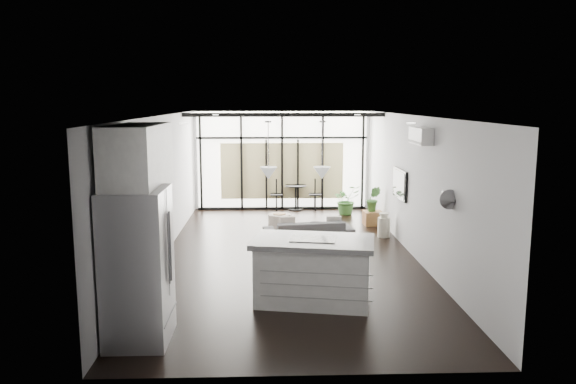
{
  "coord_description": "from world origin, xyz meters",
  "views": [
    {
      "loc": [
        -0.41,
        -10.94,
        3.09
      ],
      "look_at": [
        0.0,
        0.3,
        1.25
      ],
      "focal_mm": 35.0,
      "sensor_mm": 36.0,
      "label": 1
    }
  ],
  "objects": [
    {
      "name": "bistro_set",
      "position": [
        0.38,
        4.75,
        0.32
      ],
      "size": [
        1.35,
        0.55,
        0.65
      ],
      "primitive_type": "cube",
      "rotation": [
        0.0,
        0.0,
        -0.01
      ],
      "color": "black",
      "rests_on": "floor"
    },
    {
      "name": "ceiling",
      "position": [
        0.0,
        0.0,
        2.8
      ],
      "size": [
        5.0,
        10.0,
        0.0
      ],
      "primitive_type": "cube",
      "color": "white",
      "rests_on": "ground"
    },
    {
      "name": "fridge",
      "position": [
        -2.08,
        -3.95,
        1.0
      ],
      "size": [
        0.77,
        0.97,
        1.99
      ],
      "primitive_type": "cube",
      "color": "gray",
      "rests_on": "floor"
    },
    {
      "name": "island",
      "position": [
        0.28,
        -2.64,
        0.5
      ],
      "size": [
        2.0,
        1.41,
        1.0
      ],
      "primitive_type": "cube",
      "rotation": [
        0.0,
        0.0,
        -0.19
      ],
      "color": "white",
      "rests_on": "floor"
    },
    {
      "name": "plant_tall",
      "position": [
        1.74,
        4.09,
        0.32
      ],
      "size": [
        1.02,
        1.05,
        0.63
      ],
      "primitive_type": "imported",
      "rotation": [
        0.0,
        0.0,
        0.48
      ],
      "color": "#386A2C",
      "rests_on": "floor"
    },
    {
      "name": "tv",
      "position": [
        2.46,
        1.0,
        1.3
      ],
      "size": [
        0.05,
        1.1,
        0.65
      ],
      "primitive_type": "cube",
      "color": "black",
      "rests_on": "wall_right"
    },
    {
      "name": "wall_left",
      "position": [
        -2.5,
        0.0,
        1.4
      ],
      "size": [
        0.02,
        10.0,
        2.8
      ],
      "primitive_type": "cube",
      "color": "silver",
      "rests_on": "ground"
    },
    {
      "name": "floor",
      "position": [
        0.0,
        0.0,
        0.0
      ],
      "size": [
        5.0,
        10.0,
        0.0
      ],
      "primitive_type": "cube",
      "color": "black",
      "rests_on": "ground"
    },
    {
      "name": "glazing",
      "position": [
        0.0,
        4.88,
        1.4
      ],
      "size": [
        5.0,
        0.2,
        2.8
      ],
      "primitive_type": "cube",
      "color": "black",
      "rests_on": "ground"
    },
    {
      "name": "ac_unit",
      "position": [
        2.38,
        -0.8,
        2.45
      ],
      "size": [
        0.22,
        0.9,
        0.3
      ],
      "primitive_type": "cube",
      "color": "white",
      "rests_on": "wall_right"
    },
    {
      "name": "wall_right",
      "position": [
        2.5,
        0.0,
        1.4
      ],
      "size": [
        0.02,
        10.0,
        2.8
      ],
      "primitive_type": "cube",
      "color": "silver",
      "rests_on": "ground"
    },
    {
      "name": "plant_crate",
      "position": [
        2.22,
        2.75,
        0.48
      ],
      "size": [
        0.48,
        0.7,
        0.28
      ],
      "primitive_type": "imported",
      "rotation": [
        0.0,
        0.0,
        -0.22
      ],
      "color": "#386A2C",
      "rests_on": "crate"
    },
    {
      "name": "pouf",
      "position": [
        -0.14,
        2.07,
        0.21
      ],
      "size": [
        0.59,
        0.59,
        0.43
      ],
      "primitive_type": "cylinder",
      "rotation": [
        0.0,
        0.0,
        -0.12
      ],
      "color": "beige",
      "rests_on": "floor"
    },
    {
      "name": "console_bench",
      "position": [
        0.11,
        -0.05,
        0.21
      ],
      "size": [
        1.28,
        0.34,
        0.41
      ],
      "primitive_type": "cube",
      "rotation": [
        0.0,
        0.0,
        -0.02
      ],
      "color": "brown",
      "rests_on": "floor"
    },
    {
      "name": "upper_cabinets",
      "position": [
        -2.12,
        -3.5,
        2.35
      ],
      "size": [
        0.62,
        1.75,
        0.86
      ],
      "primitive_type": "cube",
      "color": "white",
      "rests_on": "wall_left"
    },
    {
      "name": "wall_back",
      "position": [
        0.0,
        5.0,
        1.4
      ],
      "size": [
        5.0,
        0.02,
        2.8
      ],
      "primitive_type": "cube",
      "color": "silver",
      "rests_on": "ground"
    },
    {
      "name": "pendant_right",
      "position": [
        0.4,
        -2.65,
        2.02
      ],
      "size": [
        0.26,
        0.26,
        0.18
      ],
      "primitive_type": "cone",
      "color": "white",
      "rests_on": "ceiling"
    },
    {
      "name": "appliance_column",
      "position": [
        -2.2,
        -3.15,
        1.16
      ],
      "size": [
        0.6,
        0.63,
        2.31
      ],
      "primitive_type": "cube",
      "color": "white",
      "rests_on": "floor"
    },
    {
      "name": "milk_can",
      "position": [
        2.24,
        1.49,
        0.28
      ],
      "size": [
        0.31,
        0.31,
        0.56
      ],
      "primitive_type": "cylinder",
      "rotation": [
        0.0,
        0.0,
        0.11
      ],
      "color": "beige",
      "rests_on": "floor"
    },
    {
      "name": "wall_front",
      "position": [
        0.0,
        -5.0,
        1.4
      ],
      "size": [
        5.0,
        0.02,
        2.8
      ],
      "primitive_type": "cube",
      "color": "silver",
      "rests_on": "ground"
    },
    {
      "name": "pendant_left",
      "position": [
        -0.4,
        -2.65,
        2.02
      ],
      "size": [
        0.26,
        0.26,
        0.18
      ],
      "primitive_type": "cone",
      "color": "white",
      "rests_on": "ceiling"
    },
    {
      "name": "cooktop",
      "position": [
        0.28,
        -2.64,
        1.01
      ],
      "size": [
        0.76,
        0.58,
        0.01
      ],
      "primitive_type": "cube",
      "rotation": [
        0.0,
        0.0,
        -0.19
      ],
      "color": "black",
      "rests_on": "island"
    },
    {
      "name": "skylight",
      "position": [
        0.0,
        4.0,
        2.77
      ],
      "size": [
        4.7,
        1.9,
        0.06
      ],
      "primitive_type": "cube",
      "color": "white",
      "rests_on": "ceiling"
    },
    {
      "name": "framed_art",
      "position": [
        -2.47,
        -0.5,
        1.55
      ],
      "size": [
        0.04,
        0.7,
        0.9
      ],
      "primitive_type": "cube",
      "color": "black",
      "rests_on": "wall_left"
    },
    {
      "name": "neighbour_building",
      "position": [
        0.0,
        4.95,
        1.1
      ],
      "size": [
        3.5,
        0.02,
        1.6
      ],
      "primitive_type": "cube",
      "color": "#D3BC85",
      "rests_on": "ground"
    },
    {
      "name": "crate",
      "position": [
        2.22,
        2.75,
        0.17
      ],
      "size": [
        0.48,
        0.48,
        0.34
      ],
      "primitive_type": "cube",
      "rotation": [
        0.0,
        0.0,
        0.05
      ],
      "color": "brown",
      "rests_on": "floor"
    },
    {
      "name": "sofa",
      "position": [
        0.46,
        0.81,
        0.37
      ],
      "size": [
        1.96,
        0.84,
        0.74
      ],
      "primitive_type": "imported",
      "rotation": [
        0.0,
        0.0,
        3.3
      ],
      "color": "#4B4B4D",
      "rests_on": "floor"
    }
  ]
}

